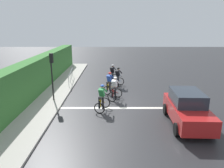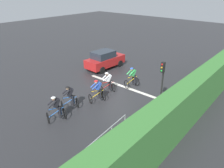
{
  "view_description": "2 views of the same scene",
  "coord_description": "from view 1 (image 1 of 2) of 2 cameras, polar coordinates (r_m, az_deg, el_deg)",
  "views": [
    {
      "loc": [
        -0.02,
        -13.38,
        5.09
      ],
      "look_at": [
        0.01,
        0.69,
        1.2
      ],
      "focal_mm": 33.78,
      "sensor_mm": 36.0,
      "label": 1
    },
    {
      "loc": [
        -9.59,
        11.75,
        7.5
      ],
      "look_at": [
        -0.16,
        0.74,
        0.78
      ],
      "focal_mm": 34.24,
      "sensor_mm": 36.0,
      "label": 2
    }
  ],
  "objects": [
    {
      "name": "ground_plane",
      "position": [
        14.31,
        -0.03,
        -5.37
      ],
      "size": [
        80.0,
        80.0,
        0.0
      ],
      "primitive_type": "plane",
      "color": "#28282B"
    },
    {
      "name": "cyclist_second",
      "position": [
        18.14,
        1.48,
        1.76
      ],
      "size": [
        1.11,
        1.27,
        1.66
      ],
      "color": "black",
      "rests_on": "ground"
    },
    {
      "name": "cyclist_mid",
      "position": [
        16.31,
        -0.81,
        0.2
      ],
      "size": [
        1.05,
        1.26,
        1.66
      ],
      "color": "black",
      "rests_on": "ground"
    },
    {
      "name": "cyclist_trailing",
      "position": [
        12.92,
        -2.83,
        -3.96
      ],
      "size": [
        0.97,
        1.23,
        1.66
      ],
      "color": "black",
      "rests_on": "ground"
    },
    {
      "name": "cyclist_lead",
      "position": [
        19.5,
        -0.01,
        2.74
      ],
      "size": [
        1.04,
        1.26,
        1.66
      ],
      "color": "black",
      "rests_on": "ground"
    },
    {
      "name": "car_red",
      "position": [
        11.92,
        19.54,
        -6.2
      ],
      "size": [
        2.01,
        4.16,
        1.76
      ],
      "color": "#B21E1E",
      "rests_on": "ground"
    },
    {
      "name": "pedestrian_railing_kerbside",
      "position": [
        19.87,
        -11.24,
        2.69
      ],
      "size": [
        0.43,
        3.89,
        1.03
      ],
      "color": "#999EA3",
      "rests_on": "ground"
    },
    {
      "name": "stone_wall_low",
      "position": [
        17.08,
        -19.37,
        -1.94
      ],
      "size": [
        0.44,
        25.95,
        0.48
      ],
      "primitive_type": "cube",
      "color": "tan",
      "rests_on": "ground"
    },
    {
      "name": "hedge_wall",
      "position": [
        16.9,
        -20.65,
        1.61
      ],
      "size": [
        1.1,
        25.95,
        2.67
      ],
      "primitive_type": "cube",
      "color": "#387533",
      "rests_on": "ground"
    },
    {
      "name": "traffic_light_near_crossing",
      "position": [
        14.8,
        -16.07,
        3.68
      ],
      "size": [
        0.23,
        0.31,
        3.34
      ],
      "color": "black",
      "rests_on": "ground"
    },
    {
      "name": "cyclist_fourth",
      "position": [
        14.85,
        0.64,
        -1.35
      ],
      "size": [
        1.08,
        1.27,
        1.66
      ],
      "color": "black",
      "rests_on": "ground"
    },
    {
      "name": "sidewalk_kerb",
      "position": [
        16.86,
        -16.42,
        -2.56
      ],
      "size": [
        2.8,
        25.95,
        0.12
      ],
      "primitive_type": "cube",
      "color": "#ADA89E",
      "rests_on": "ground"
    },
    {
      "name": "road_marking_stop_line",
      "position": [
        13.6,
        -0.03,
        -6.5
      ],
      "size": [
        7.0,
        0.3,
        0.01
      ],
      "primitive_type": "cube",
      "color": "silver",
      "rests_on": "ground"
    }
  ]
}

